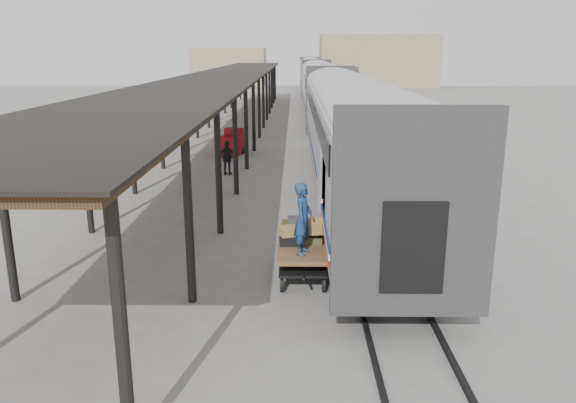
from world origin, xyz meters
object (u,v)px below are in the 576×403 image
(baggage_cart, at_px, (302,252))
(porter, at_px, (303,219))
(luggage_tug, at_px, (232,143))
(pedestrian, at_px, (227,158))

(baggage_cart, distance_m, porter, 1.27)
(luggage_tug, relative_size, porter, 1.04)
(luggage_tug, relative_size, pedestrian, 1.16)
(baggage_cart, xyz_separation_m, porter, (0.00, -0.65, 1.09))
(baggage_cart, bearing_deg, porter, -90.02)
(baggage_cart, relative_size, luggage_tug, 1.32)
(porter, xyz_separation_m, pedestrian, (-3.32, 12.75, -0.95))
(porter, bearing_deg, baggage_cart, 15.45)
(porter, bearing_deg, luggage_tug, 27.14)
(pedestrian, bearing_deg, luggage_tug, -73.93)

